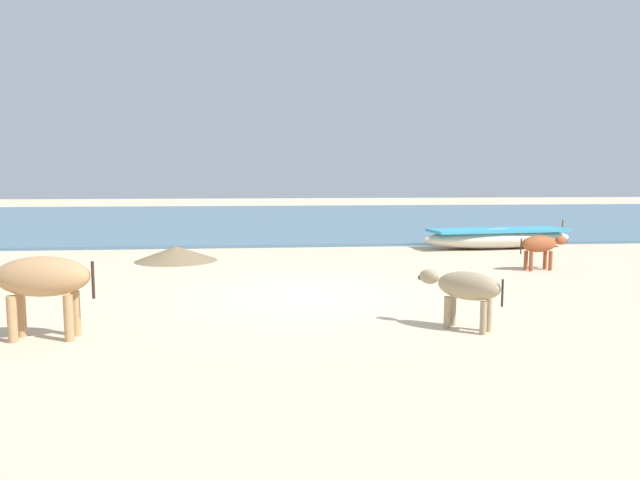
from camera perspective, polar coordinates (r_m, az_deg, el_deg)
ground at (r=9.02m, az=-1.37°, el=-5.48°), size 80.00×80.00×0.00m
sea_water at (r=24.96m, az=-4.13°, el=2.14°), size 60.00×20.00×0.08m
fishing_boat_2 at (r=15.52m, az=17.14°, el=0.23°), size 4.15×1.49×0.71m
cow_adult_tan at (r=7.25m, az=-26.07°, el=-3.55°), size 1.47×0.45×0.95m
calf_near_rust at (r=12.16m, az=20.92°, el=-0.48°), size 1.05×0.43×0.69m
calf_far_dun at (r=7.17m, az=14.14°, el=-4.59°), size 0.92×0.88×0.71m
debris_pile_0 at (r=13.04m, az=-14.01°, el=-1.30°), size 2.47×2.47×0.32m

